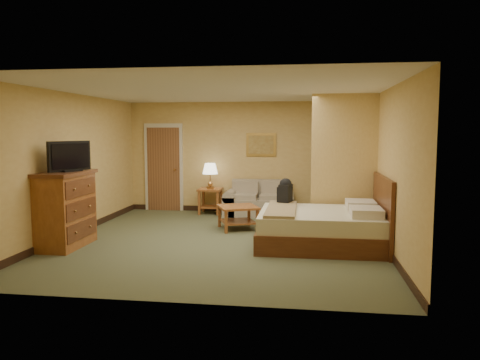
% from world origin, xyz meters
% --- Properties ---
extents(floor, '(6.00, 6.00, 0.00)m').
position_xyz_m(floor, '(0.00, 0.00, 0.00)').
color(floor, '#4D5335').
rests_on(floor, ground).
extents(ceiling, '(6.00, 6.00, 0.00)m').
position_xyz_m(ceiling, '(0.00, 0.00, 2.60)').
color(ceiling, white).
rests_on(ceiling, back_wall).
extents(back_wall, '(5.50, 0.02, 2.60)m').
position_xyz_m(back_wall, '(0.00, 3.00, 1.30)').
color(back_wall, tan).
rests_on(back_wall, floor).
extents(left_wall, '(0.02, 6.00, 2.60)m').
position_xyz_m(left_wall, '(-2.75, 0.00, 1.30)').
color(left_wall, tan).
rests_on(left_wall, floor).
extents(right_wall, '(0.02, 6.00, 2.60)m').
position_xyz_m(right_wall, '(2.75, 0.00, 1.30)').
color(right_wall, tan).
rests_on(right_wall, floor).
extents(partition, '(1.20, 0.15, 2.60)m').
position_xyz_m(partition, '(2.15, 0.93, 1.30)').
color(partition, tan).
rests_on(partition, floor).
extents(door, '(0.94, 0.16, 2.10)m').
position_xyz_m(door, '(-1.95, 2.96, 1.03)').
color(door, beige).
rests_on(door, floor).
extents(baseboard, '(5.50, 0.02, 0.12)m').
position_xyz_m(baseboard, '(0.00, 2.99, 0.06)').
color(baseboard, black).
rests_on(baseboard, floor).
extents(loveseat, '(1.59, 0.74, 0.80)m').
position_xyz_m(loveseat, '(0.41, 2.57, 0.26)').
color(loveseat, gray).
rests_on(loveseat, floor).
extents(side_table, '(0.54, 0.54, 0.59)m').
position_xyz_m(side_table, '(-0.74, 2.65, 0.39)').
color(side_table, brown).
rests_on(side_table, floor).
extents(table_lamp, '(0.35, 0.35, 0.59)m').
position_xyz_m(table_lamp, '(-0.74, 2.65, 1.04)').
color(table_lamp, '#A5733C').
rests_on(table_lamp, side_table).
extents(coffee_table, '(0.94, 0.94, 0.46)m').
position_xyz_m(coffee_table, '(0.15, 1.01, 0.33)').
color(coffee_table, brown).
rests_on(coffee_table, floor).
extents(wall_picture, '(0.70, 0.04, 0.54)m').
position_xyz_m(wall_picture, '(0.41, 2.97, 1.60)').
color(wall_picture, '#B78E3F').
rests_on(wall_picture, back_wall).
extents(dresser, '(0.62, 1.18, 1.26)m').
position_xyz_m(dresser, '(-2.48, -0.77, 0.64)').
color(dresser, brown).
rests_on(dresser, floor).
extents(tv, '(0.37, 0.77, 0.50)m').
position_xyz_m(tv, '(-2.37, -0.77, 1.49)').
color(tv, black).
rests_on(tv, dresser).
extents(bed, '(2.15, 1.83, 1.18)m').
position_xyz_m(bed, '(1.81, -0.10, 0.32)').
color(bed, '#4D2512').
rests_on(bed, floor).
extents(backpack, '(0.26, 0.32, 0.48)m').
position_xyz_m(backpack, '(1.09, 0.55, 0.84)').
color(backpack, black).
rests_on(backpack, bed).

